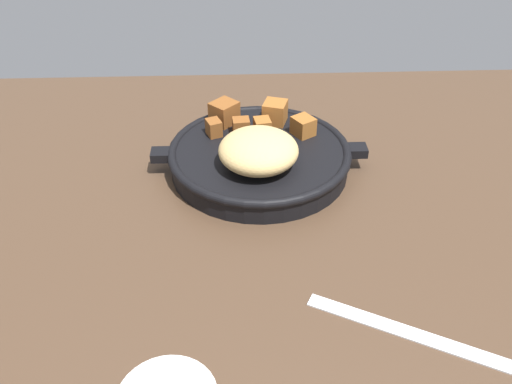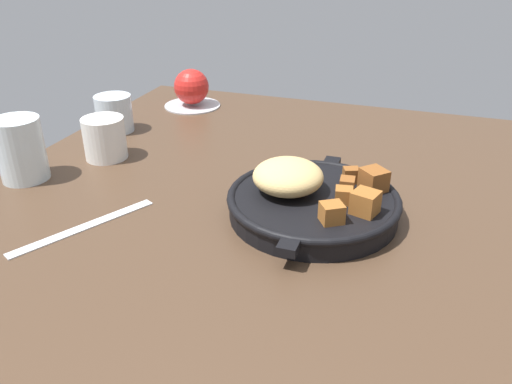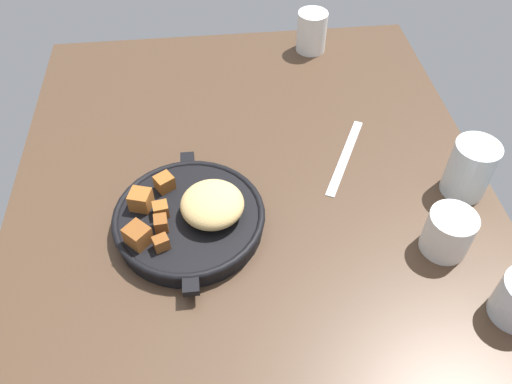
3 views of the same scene
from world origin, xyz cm
name	(u,v)px [view 3 (image 3 of 3)]	position (x,y,z in cm)	size (l,w,h in cm)	color
ground_plane	(255,214)	(0.00, 0.00, -1.20)	(111.35, 83.14, 2.40)	#473323
cast_iron_skillet	(191,217)	(2.59, -10.54, 2.57)	(28.66, 24.32, 7.69)	black
butter_knife	(345,156)	(-10.79, 17.83, 0.18)	(21.07, 1.60, 0.36)	silver
white_creamer_pitcher	(312,32)	(-46.99, 17.87, 4.55)	(6.64, 6.64, 9.11)	white
water_glass_tall	(470,169)	(-0.62, 36.02, 5.09)	(7.45, 7.45, 10.18)	silver
ceramic_mug_white	(448,233)	(10.94, 28.40, 3.66)	(7.28, 7.28, 7.33)	silver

